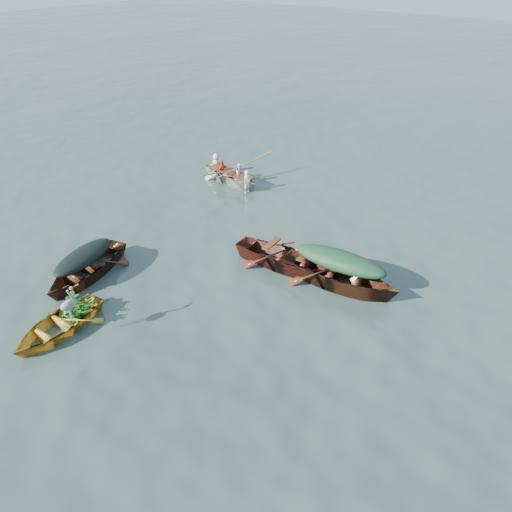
{
  "coord_description": "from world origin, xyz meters",
  "views": [
    {
      "loc": [
        8.16,
        -5.9,
        8.02
      ],
      "look_at": [
        0.78,
        3.73,
        0.5
      ],
      "focal_mm": 35.0,
      "sensor_mm": 36.0,
      "label": 1
    }
  ],
  "objects_px": {
    "yellow_dinghy": "(60,332)",
    "rowed_boat": "(231,183)",
    "heron": "(70,310)",
    "open_wooden_boat": "(288,269)",
    "green_tarp_boat": "(337,286)",
    "dark_covered_boat": "(88,277)"
  },
  "relations": [
    {
      "from": "open_wooden_boat",
      "to": "rowed_boat",
      "type": "height_order",
      "value": "open_wooden_boat"
    },
    {
      "from": "green_tarp_boat",
      "to": "rowed_boat",
      "type": "xyz_separation_m",
      "value": [
        -6.93,
        3.69,
        0.0
      ]
    },
    {
      "from": "yellow_dinghy",
      "to": "rowed_boat",
      "type": "height_order",
      "value": "rowed_boat"
    },
    {
      "from": "open_wooden_boat",
      "to": "heron",
      "type": "xyz_separation_m",
      "value": [
        -2.29,
        -5.64,
        0.88
      ]
    },
    {
      "from": "heron",
      "to": "rowed_boat",
      "type": "bearing_deg",
      "value": 101.49
    },
    {
      "from": "green_tarp_boat",
      "to": "open_wooden_boat",
      "type": "xyz_separation_m",
      "value": [
        -1.6,
        -0.12,
        0.0
      ]
    },
    {
      "from": "dark_covered_boat",
      "to": "open_wooden_boat",
      "type": "bearing_deg",
      "value": 28.41
    },
    {
      "from": "yellow_dinghy",
      "to": "dark_covered_boat",
      "type": "height_order",
      "value": "dark_covered_boat"
    },
    {
      "from": "yellow_dinghy",
      "to": "green_tarp_boat",
      "type": "relative_size",
      "value": 0.66
    },
    {
      "from": "yellow_dinghy",
      "to": "open_wooden_boat",
      "type": "bearing_deg",
      "value": 57.49
    },
    {
      "from": "green_tarp_boat",
      "to": "open_wooden_boat",
      "type": "bearing_deg",
      "value": 90.0
    },
    {
      "from": "green_tarp_boat",
      "to": "heron",
      "type": "xyz_separation_m",
      "value": [
        -3.89,
        -5.76,
        0.88
      ]
    },
    {
      "from": "dark_covered_boat",
      "to": "rowed_boat",
      "type": "relative_size",
      "value": 1.0
    },
    {
      "from": "dark_covered_boat",
      "to": "green_tarp_boat",
      "type": "relative_size",
      "value": 0.83
    },
    {
      "from": "green_tarp_boat",
      "to": "dark_covered_boat",
      "type": "bearing_deg",
      "value": 119.65
    },
    {
      "from": "rowed_boat",
      "to": "heron",
      "type": "distance_m",
      "value": 9.96
    },
    {
      "from": "dark_covered_boat",
      "to": "rowed_boat",
      "type": "height_order",
      "value": "dark_covered_boat"
    },
    {
      "from": "green_tarp_boat",
      "to": "open_wooden_boat",
      "type": "relative_size",
      "value": 1.03
    },
    {
      "from": "open_wooden_boat",
      "to": "rowed_boat",
      "type": "bearing_deg",
      "value": 49.39
    },
    {
      "from": "green_tarp_boat",
      "to": "heron",
      "type": "distance_m",
      "value": 7.01
    },
    {
      "from": "yellow_dinghy",
      "to": "heron",
      "type": "xyz_separation_m",
      "value": [
        0.54,
        0.11,
        0.88
      ]
    },
    {
      "from": "yellow_dinghy",
      "to": "heron",
      "type": "relative_size",
      "value": 3.39
    }
  ]
}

